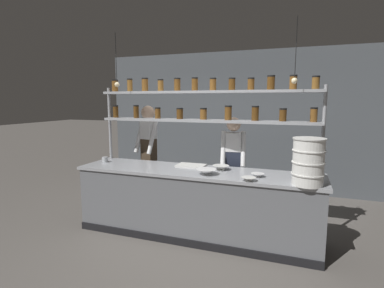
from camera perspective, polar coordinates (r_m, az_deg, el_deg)
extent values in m
plane|color=#5B5651|center=(4.35, 0.69, -16.87)|extent=(40.00, 40.00, 0.00)
cube|color=#4C5156|center=(6.38, 8.13, 4.36)|extent=(5.70, 0.12, 2.85)
cube|color=slate|center=(4.19, 0.70, -11.41)|extent=(3.24, 0.72, 0.88)
cube|color=#999BA0|center=(4.05, 0.72, -5.27)|extent=(3.30, 0.76, 0.04)
cube|color=black|center=(4.02, -1.10, -18.30)|extent=(3.24, 0.03, 0.10)
cylinder|color=#999BA0|center=(5.03, -15.19, -1.48)|extent=(0.04, 0.04, 2.05)
cylinder|color=#999BA0|center=(4.15, 23.37, -3.91)|extent=(0.04, 0.04, 2.05)
cube|color=#999BA0|center=(4.26, 2.19, 4.46)|extent=(3.14, 0.28, 0.04)
cylinder|color=#513314|center=(4.90, -14.32, 5.92)|extent=(0.08, 0.08, 0.17)
cylinder|color=black|center=(4.90, -14.36, 7.04)|extent=(0.08, 0.08, 0.02)
cylinder|color=#513314|center=(4.70, -10.59, 5.97)|extent=(0.08, 0.08, 0.18)
cylinder|color=black|center=(4.70, -10.62, 7.17)|extent=(0.08, 0.08, 0.02)
cylinder|color=brown|center=(4.53, -6.54, 5.77)|extent=(0.08, 0.08, 0.14)
cylinder|color=black|center=(4.53, -6.55, 6.82)|extent=(0.09, 0.09, 0.02)
cylinder|color=#513314|center=(4.38, -2.34, 5.71)|extent=(0.09, 0.09, 0.14)
cylinder|color=black|center=(4.38, -2.34, 6.76)|extent=(0.10, 0.10, 0.02)
cylinder|color=brown|center=(4.26, 2.16, 5.65)|extent=(0.10, 0.10, 0.14)
cylinder|color=black|center=(4.26, 2.17, 6.74)|extent=(0.10, 0.10, 0.02)
cylinder|color=brown|center=(4.16, 6.91, 5.78)|extent=(0.10, 0.10, 0.18)
cylinder|color=black|center=(4.16, 6.93, 7.15)|extent=(0.10, 0.10, 0.02)
cylinder|color=#513314|center=(4.10, 11.94, 5.61)|extent=(0.09, 0.09, 0.18)
cylinder|color=black|center=(4.10, 11.98, 6.98)|extent=(0.10, 0.10, 0.02)
cylinder|color=#513314|center=(4.07, 16.93, 5.21)|extent=(0.09, 0.09, 0.15)
cylinder|color=black|center=(4.06, 16.98, 6.39)|extent=(0.09, 0.09, 0.02)
cylinder|color=brown|center=(4.06, 22.18, 5.06)|extent=(0.09, 0.09, 0.16)
cylinder|color=black|center=(4.06, 22.25, 6.34)|extent=(0.09, 0.09, 0.02)
cube|color=#999BA0|center=(4.26, 2.22, 9.86)|extent=(3.14, 0.28, 0.04)
cylinder|color=brown|center=(4.90, -14.46, 10.58)|extent=(0.09, 0.09, 0.17)
cylinder|color=black|center=(4.90, -14.50, 11.67)|extent=(0.10, 0.10, 0.02)
cylinder|color=brown|center=(4.75, -11.75, 10.80)|extent=(0.08, 0.08, 0.17)
cylinder|color=black|center=(4.76, -11.78, 11.97)|extent=(0.08, 0.08, 0.02)
cylinder|color=brown|center=(4.62, -8.95, 10.98)|extent=(0.10, 0.10, 0.18)
cylinder|color=black|center=(4.63, -8.98, 12.21)|extent=(0.10, 0.10, 0.02)
cylinder|color=brown|center=(4.51, -5.99, 10.94)|extent=(0.08, 0.08, 0.15)
cylinder|color=black|center=(4.51, -6.01, 12.05)|extent=(0.09, 0.09, 0.02)
cylinder|color=brown|center=(4.40, -2.82, 11.12)|extent=(0.09, 0.09, 0.17)
cylinder|color=black|center=(4.40, -2.83, 12.33)|extent=(0.09, 0.09, 0.02)
cylinder|color=brown|center=(4.30, 0.53, 11.20)|extent=(0.09, 0.09, 0.17)
cylinder|color=black|center=(4.31, 0.54, 12.44)|extent=(0.09, 0.09, 0.02)
cylinder|color=brown|center=(4.22, 4.01, 11.15)|extent=(0.09, 0.09, 0.15)
cylinder|color=black|center=(4.23, 4.02, 12.33)|extent=(0.09, 0.09, 0.02)
cylinder|color=#513314|center=(4.16, 7.60, 11.11)|extent=(0.09, 0.09, 0.15)
cylinder|color=black|center=(4.16, 7.63, 12.26)|extent=(0.09, 0.09, 0.02)
cylinder|color=brown|center=(4.11, 11.17, 11.02)|extent=(0.09, 0.09, 0.14)
cylinder|color=black|center=(4.11, 11.20, 12.15)|extent=(0.09, 0.09, 0.02)
cylinder|color=#513314|center=(4.08, 14.80, 11.09)|extent=(0.10, 0.10, 0.17)
cylinder|color=black|center=(4.09, 14.85, 12.40)|extent=(0.10, 0.10, 0.02)
cylinder|color=brown|center=(4.06, 18.72, 10.93)|extent=(0.09, 0.09, 0.16)
cylinder|color=black|center=(4.07, 18.78, 12.22)|extent=(0.09, 0.09, 0.02)
cylinder|color=brown|center=(4.06, 22.50, 10.61)|extent=(0.09, 0.09, 0.15)
cylinder|color=black|center=(4.07, 22.56, 11.78)|extent=(0.09, 0.09, 0.02)
cylinder|color=black|center=(5.24, -8.73, -7.60)|extent=(0.11, 0.11, 0.85)
cylinder|color=black|center=(5.13, -7.43, -7.91)|extent=(0.11, 0.11, 0.85)
cube|color=#473828|center=(5.05, -8.23, -1.09)|extent=(0.26, 0.22, 0.37)
cube|color=white|center=(5.01, -8.31, 2.70)|extent=(0.26, 0.23, 0.30)
sphere|color=beige|center=(4.99, -8.37, 5.94)|extent=(0.22, 0.22, 0.22)
cylinder|color=white|center=(5.08, -9.94, 1.56)|extent=(0.13, 0.27, 0.56)
cylinder|color=white|center=(4.88, -7.53, 1.34)|extent=(0.13, 0.27, 0.56)
cylinder|color=black|center=(4.64, 6.67, -10.18)|extent=(0.11, 0.11, 0.77)
cylinder|color=black|center=(4.63, 8.68, -10.23)|extent=(0.11, 0.11, 0.77)
cube|color=#232838|center=(4.49, 7.81, -3.46)|extent=(0.25, 0.21, 0.34)
cube|color=white|center=(4.44, 7.89, 0.39)|extent=(0.25, 0.22, 0.27)
sphere|color=beige|center=(4.41, 7.95, 3.74)|extent=(0.20, 0.20, 0.20)
cylinder|color=white|center=(4.40, 5.95, -0.85)|extent=(0.11, 0.25, 0.51)
cylinder|color=white|center=(4.39, 9.73, -0.94)|extent=(0.11, 0.25, 0.51)
cylinder|color=white|center=(3.58, 21.10, -6.36)|extent=(0.33, 0.33, 0.12)
cylinder|color=silver|center=(3.56, 21.16, -5.34)|extent=(0.35, 0.35, 0.01)
cylinder|color=white|center=(3.55, 21.21, -4.31)|extent=(0.33, 0.33, 0.12)
cylinder|color=silver|center=(3.54, 21.27, -3.26)|extent=(0.35, 0.35, 0.01)
cylinder|color=white|center=(3.52, 21.32, -2.22)|extent=(0.33, 0.33, 0.12)
cylinder|color=silver|center=(3.51, 21.38, -1.16)|extent=(0.35, 0.35, 0.01)
cylinder|color=white|center=(3.50, 21.43, -0.10)|extent=(0.33, 0.33, 0.12)
cylinder|color=silver|center=(3.49, 21.49, 0.97)|extent=(0.35, 0.35, 0.01)
cube|color=silver|center=(4.28, -0.18, -4.12)|extent=(0.40, 0.26, 0.02)
cylinder|color=white|center=(3.78, 12.37, -6.06)|extent=(0.07, 0.07, 0.01)
cone|color=white|center=(3.78, 12.37, -5.82)|extent=(0.16, 0.16, 0.05)
cylinder|color=silver|center=(4.08, 5.50, -4.85)|extent=(0.10, 0.10, 0.01)
cone|color=silver|center=(4.08, 5.51, -4.50)|extent=(0.23, 0.23, 0.06)
cylinder|color=white|center=(3.81, 2.75, -5.76)|extent=(0.12, 0.12, 0.01)
cone|color=white|center=(3.81, 2.75, -5.32)|extent=(0.26, 0.26, 0.07)
cylinder|color=silver|center=(3.57, 10.73, -6.87)|extent=(0.08, 0.08, 0.01)
cone|color=silver|center=(3.57, 10.74, -6.59)|extent=(0.17, 0.17, 0.05)
cylinder|color=#B2B7BC|center=(4.74, -16.25, -2.86)|extent=(0.08, 0.08, 0.08)
cylinder|color=black|center=(4.51, -14.27, 15.50)|extent=(0.01, 0.01, 0.72)
sphere|color=#F9E5B2|center=(4.48, -14.10, 10.93)|extent=(0.07, 0.07, 0.07)
cylinder|color=black|center=(3.77, 19.21, 16.79)|extent=(0.01, 0.01, 0.72)
sphere|color=#F9E5B2|center=(3.73, 18.94, 11.32)|extent=(0.07, 0.07, 0.07)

